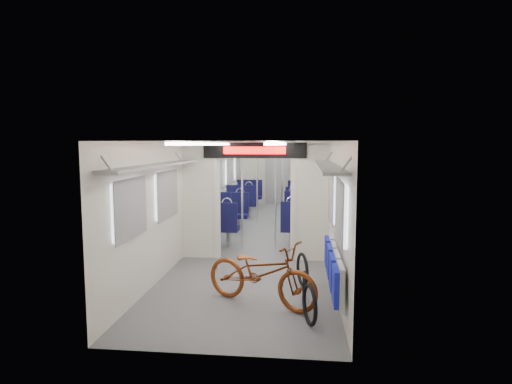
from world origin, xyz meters
TOP-DOWN VIEW (x-y plane):
  - carriage at (0.00, -0.27)m, footprint 12.00×12.02m
  - bicycle at (0.35, -4.48)m, footprint 1.85×1.31m
  - flip_bench at (1.35, -4.47)m, footprint 0.12×2.11m
  - bike_hoop_a at (1.02, -5.12)m, footprint 0.20×0.52m
  - bike_hoop_b at (0.96, -4.43)m, footprint 0.06×0.49m
  - bike_hoop_c at (0.93, -3.61)m, footprint 0.21×0.53m
  - seat_bay_near_left at (-0.93, -0.22)m, footprint 0.92×2.13m
  - seat_bay_near_right at (0.93, -0.04)m, footprint 0.94×2.23m
  - seat_bay_far_left at (-0.93, 3.75)m, footprint 0.93×2.16m
  - seat_bay_far_right at (0.94, 3.12)m, footprint 0.96×2.29m
  - stanchion_near_left at (-0.36, -1.25)m, footprint 0.04×0.04m
  - stanchion_near_right at (0.35, -1.18)m, footprint 0.04×0.04m
  - stanchion_far_left at (-0.37, 1.97)m, footprint 0.04×0.04m
  - stanchion_far_right at (0.36, 1.83)m, footprint 0.04×0.04m

SIDE VIEW (x-z plane):
  - bike_hoop_b at x=0.96m, z-range -0.03..0.46m
  - bike_hoop_a at x=1.02m, z-range -0.03..0.50m
  - bike_hoop_c at x=0.93m, z-range -0.03..0.52m
  - bicycle at x=0.35m, z-range 0.00..0.93m
  - seat_bay_near_left at x=-0.93m, z-range -0.01..1.11m
  - seat_bay_far_left at x=-0.93m, z-range -0.01..1.12m
  - seat_bay_near_right at x=0.93m, z-range -0.01..1.14m
  - seat_bay_far_right at x=0.94m, z-range -0.01..1.16m
  - flip_bench at x=1.35m, z-range 0.32..0.84m
  - stanchion_near_left at x=-0.36m, z-range 0.00..2.30m
  - stanchion_near_right at x=0.35m, z-range 0.00..2.30m
  - stanchion_far_left at x=-0.37m, z-range 0.00..2.30m
  - stanchion_far_right at x=0.36m, z-range 0.00..2.30m
  - carriage at x=0.00m, z-range 0.35..2.66m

